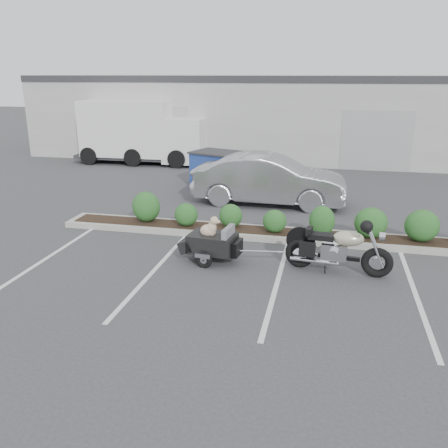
% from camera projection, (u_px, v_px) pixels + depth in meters
% --- Properties ---
extents(ground, '(90.00, 90.00, 0.00)m').
position_uv_depth(ground, '(227.00, 266.00, 10.60)').
color(ground, '#38383A').
rests_on(ground, ground).
extents(planter_kerb, '(12.00, 1.00, 0.15)m').
position_uv_depth(planter_kerb, '(282.00, 235.00, 12.41)').
color(planter_kerb, '#9E9E93').
rests_on(planter_kerb, ground).
extents(building, '(26.00, 10.00, 4.00)m').
position_uv_depth(building, '(294.00, 114.00, 25.79)').
color(building, '#9EA099').
rests_on(building, ground).
extents(motorcycle, '(2.30, 0.84, 1.32)m').
position_uv_depth(motorcycle, '(338.00, 249.00, 10.11)').
color(motorcycle, black).
rests_on(motorcycle, ground).
extents(pet_trailer, '(1.85, 1.04, 1.09)m').
position_uv_depth(pet_trailer, '(212.00, 242.00, 10.74)').
color(pet_trailer, black).
rests_on(pet_trailer, ground).
extents(sedan, '(4.95, 1.82, 1.62)m').
position_uv_depth(sedan, '(269.00, 180.00, 15.39)').
color(sedan, '#AAABB1').
rests_on(sedan, ground).
extents(dumpster, '(2.35, 1.96, 1.33)m').
position_uv_depth(dumpster, '(220.00, 169.00, 17.77)').
color(dumpster, navy).
rests_on(dumpster, ground).
extents(delivery_truck, '(6.40, 2.35, 2.91)m').
position_uv_depth(delivery_truck, '(143.00, 133.00, 22.35)').
color(delivery_truck, silver).
rests_on(delivery_truck, ground).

